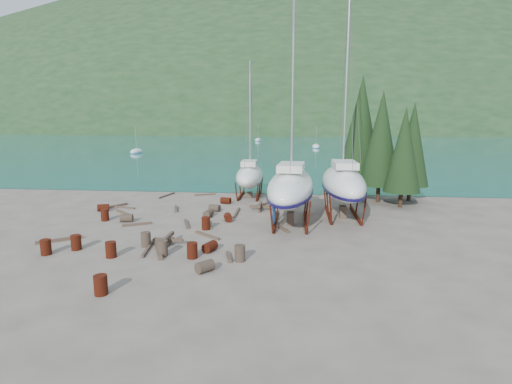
# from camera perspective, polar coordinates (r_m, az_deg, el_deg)

# --- Properties ---
(ground) EXTENTS (600.00, 600.00, 0.00)m
(ground) POSITION_cam_1_polar(r_m,az_deg,el_deg) (26.28, -5.49, -6.24)
(ground) COLOR #60584C
(ground) RESTS_ON ground
(bay_water) EXTENTS (700.00, 700.00, 0.00)m
(bay_water) POSITION_cam_1_polar(r_m,az_deg,el_deg) (339.79, 5.01, 9.15)
(bay_water) COLOR #1A7386
(bay_water) RESTS_ON ground
(far_hill) EXTENTS (800.00, 360.00, 110.00)m
(far_hill) POSITION_cam_1_polar(r_m,az_deg,el_deg) (344.79, 5.02, 9.17)
(far_hill) COLOR #1B351A
(far_hill) RESTS_ON ground
(far_house_left) EXTENTS (6.60, 5.60, 5.60)m
(far_house_left) POSITION_cam_1_polar(r_m,az_deg,el_deg) (224.35, -11.19, 9.09)
(far_house_left) COLOR beige
(far_house_left) RESTS_ON ground
(far_house_center) EXTENTS (6.60, 5.60, 5.60)m
(far_house_center) POSITION_cam_1_polar(r_m,az_deg,el_deg) (216.18, -0.86, 9.24)
(far_house_center) COLOR beige
(far_house_center) RESTS_ON ground
(far_house_right) EXTENTS (6.60, 5.60, 5.60)m
(far_house_right) POSITION_cam_1_polar(r_m,az_deg,el_deg) (216.17, 12.59, 8.99)
(far_house_right) COLOR beige
(far_house_right) RESTS_ON ground
(cypress_near_right) EXTENTS (3.60, 3.60, 10.00)m
(cypress_near_right) POSITION_cam_1_polar(r_m,az_deg,el_deg) (37.47, 17.45, 7.32)
(cypress_near_right) COLOR black
(cypress_near_right) RESTS_ON ground
(cypress_mid_right) EXTENTS (3.06, 3.06, 8.50)m
(cypress_mid_right) POSITION_cam_1_polar(r_m,az_deg,el_deg) (35.91, 20.36, 5.64)
(cypress_mid_right) COLOR black
(cypress_mid_right) RESTS_ON ground
(cypress_back_left) EXTENTS (4.14, 4.14, 11.50)m
(cypress_back_left) POSITION_cam_1_polar(r_m,az_deg,el_deg) (39.14, 14.76, 8.85)
(cypress_back_left) COLOR black
(cypress_back_left) RESTS_ON ground
(cypress_far_right) EXTENTS (3.24, 3.24, 9.00)m
(cypress_far_right) POSITION_cam_1_polar(r_m,az_deg,el_deg) (39.17, 21.44, 6.34)
(cypress_far_right) COLOR black
(cypress_far_right) RESTS_ON ground
(moored_boat_left) EXTENTS (2.00, 5.00, 6.05)m
(moored_boat_left) POSITION_cam_1_polar(r_m,az_deg,el_deg) (91.91, -16.70, 5.56)
(moored_boat_left) COLOR white
(moored_boat_left) RESTS_ON ground
(moored_boat_mid) EXTENTS (2.00, 5.00, 6.05)m
(moored_boat_mid) POSITION_cam_1_polar(r_m,az_deg,el_deg) (105.04, 8.55, 6.44)
(moored_boat_mid) COLOR white
(moored_boat_mid) RESTS_ON ground
(moored_boat_far) EXTENTS (2.00, 5.00, 6.05)m
(moored_boat_far) POSITION_cam_1_polar(r_m,az_deg,el_deg) (135.49, 0.28, 7.44)
(moored_boat_far) COLOR white
(moored_boat_far) RESTS_ON ground
(large_sailboat_near) EXTENTS (3.91, 10.92, 16.88)m
(large_sailboat_near) POSITION_cam_1_polar(r_m,az_deg,el_deg) (28.85, 5.01, 0.82)
(large_sailboat_near) COLOR white
(large_sailboat_near) RESTS_ON ground
(large_sailboat_far) EXTENTS (3.28, 10.45, 16.42)m
(large_sailboat_far) POSITION_cam_1_polar(r_m,az_deg,el_deg) (31.51, 12.35, 1.37)
(large_sailboat_far) COLOR white
(large_sailboat_far) RESTS_ON ground
(small_sailboat_shore) EXTENTS (2.69, 8.06, 12.80)m
(small_sailboat_shore) POSITION_cam_1_polar(r_m,az_deg,el_deg) (38.59, -0.90, 2.38)
(small_sailboat_shore) COLOR white
(small_sailboat_shore) RESTS_ON ground
(worker) EXTENTS (0.56, 0.74, 1.83)m
(worker) POSITION_cam_1_polar(r_m,az_deg,el_deg) (27.82, 2.59, -3.31)
(worker) COLOR #112A4C
(worker) RESTS_ON ground
(drum_0) EXTENTS (0.58, 0.58, 0.88)m
(drum_0) POSITION_cam_1_polar(r_m,az_deg,el_deg) (25.44, -27.83, -6.97)
(drum_0) COLOR #602410
(drum_0) RESTS_ON ground
(drum_1) EXTENTS (1.02, 1.04, 0.58)m
(drum_1) POSITION_cam_1_polar(r_m,az_deg,el_deg) (20.32, -7.31, -10.51)
(drum_1) COLOR #2D2823
(drum_1) RESTS_ON ground
(drum_2) EXTENTS (1.03, 0.85, 0.58)m
(drum_2) POSITION_cam_1_polar(r_m,az_deg,el_deg) (35.29, -20.99, -2.09)
(drum_2) COLOR #602410
(drum_2) RESTS_ON ground
(drum_3) EXTENTS (0.58, 0.58, 0.88)m
(drum_3) POSITION_cam_1_polar(r_m,az_deg,el_deg) (18.94, -21.30, -12.27)
(drum_3) COLOR #602410
(drum_3) RESTS_ON ground
(drum_4) EXTENTS (0.98, 0.74, 0.58)m
(drum_4) POSITION_cam_1_polar(r_m,az_deg,el_deg) (35.83, -4.34, -1.23)
(drum_4) COLOR #602410
(drum_4) RESTS_ON ground
(drum_5) EXTENTS (0.58, 0.58, 0.88)m
(drum_5) POSITION_cam_1_polar(r_m,az_deg,el_deg) (22.94, -13.20, -7.84)
(drum_5) COLOR #2D2823
(drum_5) RESTS_ON ground
(drum_6) EXTENTS (0.78, 1.00, 0.58)m
(drum_6) POSITION_cam_1_polar(r_m,az_deg,el_deg) (29.79, -4.03, -3.64)
(drum_6) COLOR #602410
(drum_6) RESTS_ON ground
(drum_7) EXTENTS (0.58, 0.58, 0.88)m
(drum_7) POSITION_cam_1_polar(r_m,az_deg,el_deg) (22.28, -9.10, -8.24)
(drum_7) COLOR #602410
(drum_7) RESTS_ON ground
(drum_8) EXTENTS (0.58, 0.58, 0.88)m
(drum_8) POSITION_cam_1_polar(r_m,az_deg,el_deg) (31.88, -20.78, -3.09)
(drum_8) COLOR #602410
(drum_8) RESTS_ON ground
(drum_9) EXTENTS (1.00, 0.78, 0.58)m
(drum_9) POSITION_cam_1_polar(r_m,az_deg,el_deg) (32.96, -5.94, -2.29)
(drum_9) COLOR #2D2823
(drum_9) RESTS_ON ground
(drum_10) EXTENTS (0.58, 0.58, 0.88)m
(drum_10) POSITION_cam_1_polar(r_m,az_deg,el_deg) (23.53, -20.02, -7.74)
(drum_10) COLOR #602410
(drum_10) RESTS_ON ground
(drum_11) EXTENTS (0.74, 0.98, 0.58)m
(drum_11) POSITION_cam_1_polar(r_m,az_deg,el_deg) (31.09, -6.82, -3.08)
(drum_11) COLOR #2D2823
(drum_11) RESTS_ON ground
(drum_12) EXTENTS (0.86, 1.03, 0.58)m
(drum_12) POSITION_cam_1_polar(r_m,az_deg,el_deg) (23.24, -6.61, -7.77)
(drum_12) COLOR #602410
(drum_12) RESTS_ON ground
(drum_13) EXTENTS (0.58, 0.58, 0.88)m
(drum_13) POSITION_cam_1_polar(r_m,az_deg,el_deg) (25.59, -24.31, -6.58)
(drum_13) COLOR #602410
(drum_13) RESTS_ON ground
(drum_14) EXTENTS (0.58, 0.58, 0.88)m
(drum_14) POSITION_cam_1_polar(r_m,az_deg,el_deg) (27.70, -7.18, -4.46)
(drum_14) COLOR #602410
(drum_14) RESTS_ON ground
(drum_15) EXTENTS (0.96, 0.71, 0.58)m
(drum_15) POSITION_cam_1_polar(r_m,az_deg,el_deg) (31.01, -17.99, -3.57)
(drum_15) COLOR #2D2823
(drum_15) RESTS_ON ground
(drum_16) EXTENTS (0.58, 0.58, 0.88)m
(drum_16) POSITION_cam_1_polar(r_m,az_deg,el_deg) (24.79, -15.45, -6.55)
(drum_16) COLOR #2D2823
(drum_16) RESTS_ON ground
(drum_17) EXTENTS (0.58, 0.58, 0.88)m
(drum_17) POSITION_cam_1_polar(r_m,az_deg,el_deg) (21.58, -2.31, -8.73)
(drum_17) COLOR #2D2823
(drum_17) RESTS_ON ground
(timber_0) EXTENTS (0.78, 2.81, 0.14)m
(timber_0) POSITION_cam_1_polar(r_m,az_deg,el_deg) (40.25, -12.63, -0.48)
(timber_0) COLOR brown
(timber_0) RESTS_ON ground
(timber_1) EXTENTS (0.93, 1.50, 0.19)m
(timber_1) POSITION_cam_1_polar(r_m,az_deg,el_deg) (27.48, 3.86, -5.26)
(timber_1) COLOR brown
(timber_1) RESTS_ON ground
(timber_2) EXTENTS (1.27, 1.99, 0.19)m
(timber_2) POSITION_cam_1_polar(r_m,az_deg,el_deg) (36.57, -19.31, -1.87)
(timber_2) COLOR brown
(timber_2) RESTS_ON ground
(timber_3) EXTENTS (0.60, 3.14, 0.15)m
(timber_3) POSITION_cam_1_polar(r_m,az_deg,el_deg) (24.40, -15.11, -7.71)
(timber_3) COLOR brown
(timber_3) RESTS_ON ground
(timber_4) EXTENTS (0.93, 2.20, 0.17)m
(timber_4) POSITION_cam_1_polar(r_m,az_deg,el_deg) (29.16, -9.90, -4.49)
(timber_4) COLOR brown
(timber_4) RESTS_ON ground
(timber_5) EXTENTS (1.94, 1.63, 0.16)m
(timber_5) POSITION_cam_1_polar(r_m,az_deg,el_deg) (26.16, -6.98, -6.17)
(timber_5) COLOR brown
(timber_5) RESTS_ON ground
(timber_6) EXTENTS (1.23, 1.65, 0.19)m
(timber_6) POSITION_cam_1_polar(r_m,az_deg,el_deg) (34.86, 0.75, -1.86)
(timber_6) COLOR brown
(timber_6) RESTS_ON ground
(timber_7) EXTENTS (0.56, 1.50, 0.17)m
(timber_7) POSITION_cam_1_polar(r_m,az_deg,el_deg) (22.12, -3.92, -9.23)
(timber_7) COLOR brown
(timber_7) RESTS_ON ground
(timber_8) EXTENTS (0.79, 2.08, 0.19)m
(timber_8) POSITION_cam_1_polar(r_m,az_deg,el_deg) (34.10, -11.38, -2.35)
(timber_8) COLOR brown
(timber_8) RESTS_ON ground
(timber_9) EXTENTS (2.01, 1.00, 0.15)m
(timber_9) POSITION_cam_1_polar(r_m,az_deg,el_deg) (40.01, -7.28, -0.37)
(timber_9) COLOR brown
(timber_9) RESTS_ON ground
(timber_10) EXTENTS (0.24, 3.03, 0.16)m
(timber_10) POSITION_cam_1_polar(r_m,az_deg,el_deg) (32.17, -2.77, -2.94)
(timber_10) COLOR brown
(timber_10) RESTS_ON ground
(timber_11) EXTENTS (0.77, 2.24, 0.15)m
(timber_11) POSITION_cam_1_polar(r_m,az_deg,el_deg) (28.86, -6.62, -4.58)
(timber_11) COLOR brown
(timber_11) RESTS_ON ground
(timber_12) EXTENTS (1.88, 1.14, 0.17)m
(timber_12) POSITION_cam_1_polar(r_m,az_deg,el_deg) (29.84, -16.62, -4.44)
(timber_12) COLOR brown
(timber_12) RESTS_ON ground
(timber_14) EXTENTS (2.29, 1.71, 0.18)m
(timber_14) POSITION_cam_1_polar(r_m,az_deg,el_deg) (27.85, -26.26, -6.14)
(timber_14) COLOR brown
(timber_14) RESTS_ON ground
(timber_15) EXTENTS (2.74, 0.90, 0.15)m
(timber_15) POSITION_cam_1_polar(r_m,az_deg,el_deg) (36.00, -18.70, -2.06)
(timber_15) COLOR brown
(timber_15) RESTS_ON ground
(timber_16) EXTENTS (1.43, 2.88, 0.23)m
(timber_16) POSITION_cam_1_polar(r_m,az_deg,el_deg) (23.78, -13.78, -8.03)
(timber_16) COLOR brown
(timber_16) RESTS_ON ground
(timber_17) EXTENTS (1.95, 1.75, 0.16)m
(timber_17) POSITION_cam_1_polar(r_m,az_deg,el_deg) (33.77, -18.41, -2.83)
(timber_17) COLOR brown
(timber_17) RESTS_ON ground
(timber_pile_fore) EXTENTS (1.80, 1.80, 0.60)m
(timber_pile_fore) POSITION_cam_1_polar(r_m,az_deg,el_deg) (24.88, -12.41, -6.69)
(timber_pile_fore) COLOR brown
(timber_pile_fore) RESTS_ON ground
(timber_pile_aft) EXTENTS (1.80, 1.80, 0.60)m
(timber_pile_aft) POSITION_cam_1_polar(r_m,az_deg,el_deg) (33.21, 0.58, -2.12)
(timber_pile_aft) COLOR brown
(timber_pile_aft) RESTS_ON ground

